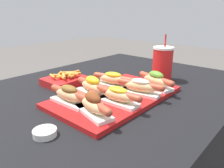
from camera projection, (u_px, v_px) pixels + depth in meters
patio_table at (101, 159)px, 1.08m from camera, size 1.50×1.00×0.72m
serving_tray at (116, 96)px, 0.89m from camera, size 0.53×0.31×0.02m
hot_dog_0 at (93, 104)px, 0.71m from camera, size 0.10×0.20×0.08m
hot_dog_1 at (118, 95)px, 0.79m from camera, size 0.07×0.20×0.06m
hot_dog_2 at (140, 87)px, 0.88m from camera, size 0.09×0.20×0.07m
hot_dog_3 at (156, 80)px, 0.96m from camera, size 0.10×0.20×0.07m
hot_dog_4 at (69, 95)px, 0.79m from camera, size 0.06×0.20×0.07m
hot_dog_5 at (93, 86)px, 0.88m from camera, size 0.08×0.20×0.08m
hot_dog_6 at (113, 79)px, 0.97m from camera, size 0.09×0.20×0.07m
sauce_bowl at (45, 132)px, 0.63m from camera, size 0.07×0.07×0.02m
drink_cup at (162, 64)px, 1.11m from camera, size 0.10×0.10×0.23m
fries_basket at (65, 80)px, 1.05m from camera, size 0.19×0.16×0.06m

